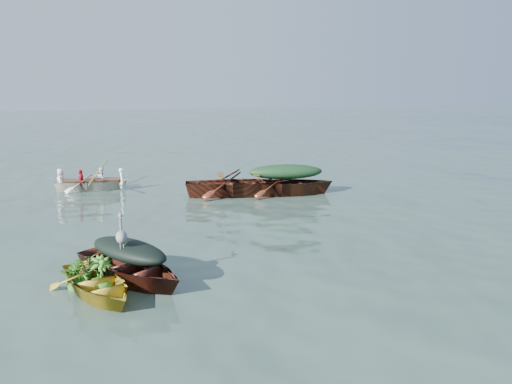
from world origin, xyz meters
TOP-DOWN VIEW (x-y plane):
  - ground at (0.00, 0.00)m, footprint 140.00×140.00m
  - yellow_dinghy at (-3.96, -1.67)m, footprint 2.35×3.22m
  - dark_covered_boat at (-3.35, -1.15)m, footprint 3.31×3.82m
  - green_tarp_boat at (2.22, 5.52)m, footprint 4.92×2.24m
  - open_wooden_boat at (0.56, 5.80)m, footprint 5.27×2.39m
  - rowed_boat at (-4.41, 8.19)m, footprint 3.70×1.38m
  - dark_tarp_cover at (-3.35, -1.15)m, footprint 1.82×2.10m
  - green_tarp_cover at (2.22, 5.52)m, footprint 2.71×1.23m
  - thwart_benches at (0.56, 5.80)m, footprint 2.66×1.35m
  - heron at (-3.48, -1.41)m, footprint 0.42×0.48m
  - dinghy_weeds at (-4.16, -1.16)m, footprint 1.00×1.10m
  - rowers at (-4.41, 8.19)m, footprint 2.61×1.18m
  - oars at (-4.41, 8.19)m, footprint 0.81×2.64m

SIDE VIEW (x-z plane):
  - ground at x=0.00m, z-range 0.00..0.00m
  - yellow_dinghy at x=-3.96m, z-range -0.39..0.39m
  - dark_covered_boat at x=-3.35m, z-range -0.47..0.47m
  - green_tarp_boat at x=2.22m, z-range -0.57..0.57m
  - open_wooden_boat at x=0.56m, z-range -0.62..0.62m
  - rowed_boat at x=-4.41m, z-range -0.41..0.41m
  - oars at x=-4.41m, z-range 0.41..0.47m
  - thwart_benches at x=0.56m, z-range 0.62..0.66m
  - dark_tarp_cover at x=-3.35m, z-range 0.47..0.87m
  - dinghy_weeds at x=-4.16m, z-range 0.39..0.99m
  - rowers at x=-4.41m, z-range 0.41..1.17m
  - green_tarp_cover at x=2.22m, z-range 0.57..1.09m
  - heron at x=-3.48m, z-range 0.39..1.31m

